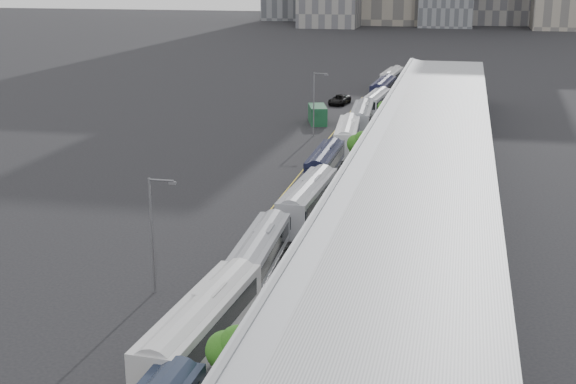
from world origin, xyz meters
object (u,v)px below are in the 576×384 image
(street_lamp_far, at_px, (315,100))
(street_lamp_near, at_px, (154,227))
(bus_6, at_px, (347,139))
(bus_7, at_px, (362,121))
(bus_2, at_px, (202,335))
(bus_8, at_px, (376,105))
(bus_3, at_px, (259,260))
(bus_9, at_px, (383,92))
(bus_5, at_px, (325,167))
(bus_4, at_px, (308,205))
(suv, at_px, (339,100))
(shipping_container, at_px, (318,115))
(bus_10, at_px, (392,80))

(street_lamp_far, bearing_deg, street_lamp_near, -91.13)
(bus_6, relative_size, bus_7, 0.99)
(bus_2, height_order, bus_8, bus_2)
(bus_3, relative_size, bus_9, 0.95)
(bus_6, bearing_deg, bus_8, 83.63)
(bus_2, distance_m, bus_5, 42.87)
(bus_2, xyz_separation_m, bus_4, (0.97, 27.81, -0.08))
(bus_7, height_order, suv, bus_7)
(bus_8, height_order, bus_9, bus_9)
(bus_7, xyz_separation_m, street_lamp_far, (-5.95, -3.98, 3.44))
(bus_2, xyz_separation_m, shipping_container, (-6.73, 74.89, -0.40))
(bus_7, bearing_deg, bus_6, -94.75)
(shipping_container, distance_m, suv, 17.26)
(bus_5, relative_size, bus_8, 0.98)
(bus_8, bearing_deg, bus_6, -86.84)
(bus_2, height_order, bus_4, bus_2)
(bus_3, relative_size, street_lamp_far, 1.43)
(bus_7, height_order, shipping_container, bus_7)
(bus_6, distance_m, bus_8, 27.02)
(bus_3, xyz_separation_m, suv, (-6.20, 78.79, -0.73))
(bus_5, bearing_deg, bus_10, 89.42)
(bus_9, relative_size, suv, 2.25)
(bus_4, distance_m, suv, 64.73)
(bus_3, distance_m, street_lamp_near, 8.47)
(bus_8, height_order, bus_10, bus_10)
(bus_10, distance_m, street_lamp_near, 104.20)
(bus_9, bearing_deg, bus_7, -87.41)
(bus_7, distance_m, street_lamp_far, 7.95)
(bus_2, bearing_deg, street_lamp_near, 128.89)
(bus_10, distance_m, street_lamp_far, 48.02)
(bus_3, xyz_separation_m, street_lamp_far, (-5.49, 52.34, 3.53))
(street_lamp_near, bearing_deg, suv, 89.72)
(bus_5, relative_size, bus_9, 0.92)
(bus_2, height_order, suv, bus_2)
(bus_2, xyz_separation_m, street_lamp_far, (-5.42, 65.68, 3.35))
(bus_2, height_order, bus_6, bus_2)
(bus_7, xyz_separation_m, street_lamp_near, (-7.06, -60.38, 3.33))
(bus_6, relative_size, bus_8, 1.06)
(bus_5, bearing_deg, bus_8, 88.69)
(bus_4, relative_size, street_lamp_near, 1.56)
(bus_9, xyz_separation_m, shipping_container, (-7.44, -22.31, -0.28))
(street_lamp_near, xyz_separation_m, suv, (0.40, 82.85, -4.15))
(bus_10, relative_size, street_lamp_far, 1.43)
(bus_10, bearing_deg, shipping_container, -96.59)
(street_lamp_near, relative_size, suv, 1.47)
(street_lamp_near, distance_m, street_lamp_far, 56.41)
(bus_10, bearing_deg, bus_5, -86.18)
(bus_4, xyz_separation_m, bus_8, (-0.02, 56.35, -0.13))
(bus_7, height_order, bus_8, bus_7)
(shipping_container, bearing_deg, bus_3, -99.58)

